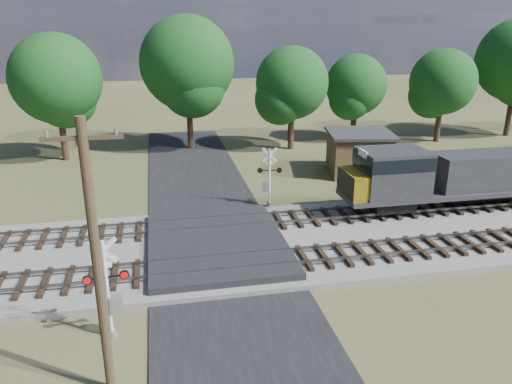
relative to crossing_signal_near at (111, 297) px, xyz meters
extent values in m
plane|color=#404927|center=(4.78, 6.21, -1.72)|extent=(160.00, 160.00, 0.00)
cube|color=gray|center=(14.78, 6.71, -1.57)|extent=(140.00, 10.00, 0.30)
cube|color=black|center=(4.78, 6.21, -1.68)|extent=(7.00, 60.00, 0.08)
cube|color=#262628|center=(4.78, 6.71, -1.40)|extent=(7.00, 9.00, 0.62)
cube|color=black|center=(6.78, 4.21, -1.33)|extent=(44.00, 2.60, 0.18)
cube|color=#605A52|center=(14.78, 3.49, -1.16)|extent=(140.00, 0.08, 0.15)
cube|color=#605A52|center=(14.78, 4.92, -1.16)|extent=(140.00, 0.08, 0.15)
cube|color=black|center=(6.78, 9.21, -1.33)|extent=(44.00, 2.60, 0.18)
cube|color=#605A52|center=(14.78, 8.49, -1.16)|extent=(140.00, 0.08, 0.15)
cube|color=#605A52|center=(14.78, 9.92, -1.16)|extent=(140.00, 0.08, 0.15)
cylinder|color=silver|center=(-0.08, -0.01, 0.29)|extent=(0.14, 0.14, 4.01)
cylinder|color=gray|center=(-0.08, -0.01, -1.57)|extent=(0.36, 0.36, 0.30)
cube|color=silver|center=(-0.08, -0.01, 1.89)|extent=(1.05, 0.16, 1.05)
cube|color=silver|center=(-0.08, -0.01, 1.89)|extent=(1.05, 0.16, 1.05)
cube|color=silver|center=(-0.08, -0.01, 1.34)|extent=(0.50, 0.09, 0.22)
cube|color=black|center=(-0.08, -0.01, 0.84)|extent=(1.60, 0.24, 0.06)
cylinder|color=red|center=(-0.73, -0.08, 0.84)|extent=(0.37, 0.14, 0.36)
cylinder|color=red|center=(0.56, 0.06, 0.84)|extent=(0.37, 0.14, 0.36)
cube|color=gray|center=(0.16, 0.02, -0.32)|extent=(0.48, 0.35, 0.65)
cylinder|color=silver|center=(8.94, 12.57, 0.18)|extent=(0.13, 0.13, 3.79)
cylinder|color=gray|center=(8.94, 12.57, -1.58)|extent=(0.34, 0.34, 0.28)
cube|color=silver|center=(8.94, 12.57, 1.70)|extent=(0.99, 0.20, 0.99)
cube|color=silver|center=(8.94, 12.57, 1.70)|extent=(0.99, 0.20, 0.99)
cube|color=silver|center=(8.94, 12.57, 1.18)|extent=(0.47, 0.11, 0.21)
cube|color=black|center=(8.94, 12.57, 0.70)|extent=(1.51, 0.31, 0.06)
cylinder|color=red|center=(9.54, 12.46, 0.70)|extent=(0.35, 0.15, 0.34)
cylinder|color=red|center=(8.33, 12.67, 0.70)|extent=(0.35, 0.15, 0.34)
cube|color=gray|center=(8.70, 12.60, -0.39)|extent=(0.47, 0.35, 0.62)
cylinder|color=#322216|center=(0.07, -2.94, 2.78)|extent=(0.30, 0.30, 9.00)
cube|color=#322216|center=(0.07, -2.94, 6.68)|extent=(2.20, 0.13, 0.12)
cube|color=#4E3821|center=(17.40, 18.34, -0.18)|extent=(5.10, 5.10, 3.07)
cube|color=#2E2E31|center=(17.40, 18.34, 1.46)|extent=(5.61, 5.61, 0.22)
cylinder|color=black|center=(-5.73, 27.08, 0.93)|extent=(0.56, 0.56, 5.29)
sphere|color=#133C16|center=(-5.73, 27.08, 5.16)|extent=(7.40, 7.40, 7.40)
cylinder|color=black|center=(5.13, 28.80, 1.28)|extent=(0.56, 0.56, 5.99)
sphere|color=#133C16|center=(5.13, 28.80, 6.07)|extent=(8.39, 8.39, 8.39)
cylinder|color=black|center=(14.29, 27.00, 0.62)|extent=(0.56, 0.56, 4.67)
sphere|color=#133C16|center=(14.29, 27.00, 4.36)|extent=(6.54, 6.54, 6.54)
cylinder|color=black|center=(21.32, 29.20, 0.39)|extent=(0.56, 0.56, 4.21)
sphere|color=#133C16|center=(21.32, 29.20, 3.75)|extent=(5.89, 5.89, 5.89)
cylinder|color=black|center=(29.25, 27.01, 0.52)|extent=(0.56, 0.56, 4.48)
sphere|color=#133C16|center=(29.25, 27.01, 4.11)|extent=(6.28, 6.28, 6.28)
cylinder|color=black|center=(37.83, 28.01, 1.21)|extent=(0.56, 0.56, 5.86)
camera|label=1|loc=(2.07, -16.93, 9.73)|focal=35.00mm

